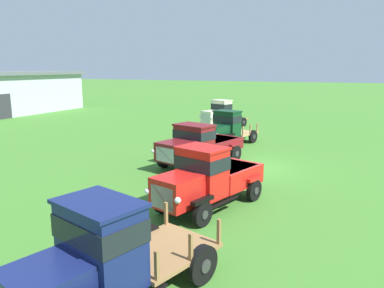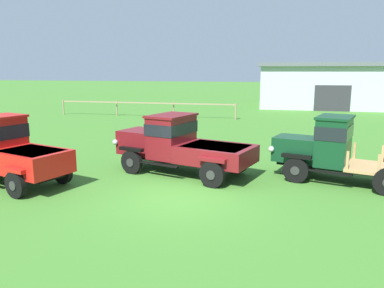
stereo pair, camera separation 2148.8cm
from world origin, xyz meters
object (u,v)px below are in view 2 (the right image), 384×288
(vintage_truck_far_side, at_px, (327,148))
(farm_shed, at_px, (358,85))
(vintage_truck_second_in_line, at_px, (5,150))
(vintage_truck_midrow_center, at_px, (179,144))

(vintage_truck_far_side, bearing_deg, farm_shed, 78.33)
(vintage_truck_second_in_line, xyz_separation_m, vintage_truck_midrow_center, (5.31, 2.56, -0.03))
(vintage_truck_second_in_line, xyz_separation_m, vintage_truck_far_side, (10.48, 2.85, 0.03))
(vintage_truck_second_in_line, distance_m, vintage_truck_far_side, 10.86)
(vintage_truck_second_in_line, bearing_deg, vintage_truck_far_side, 15.24)
(vintage_truck_second_in_line, bearing_deg, vintage_truck_midrow_center, 25.72)
(vintage_truck_second_in_line, height_order, vintage_truck_midrow_center, vintage_truck_second_in_line)
(farm_shed, distance_m, vintage_truck_far_side, 28.53)
(farm_shed, relative_size, vintage_truck_midrow_center, 3.54)
(farm_shed, distance_m, vintage_truck_second_in_line, 34.81)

